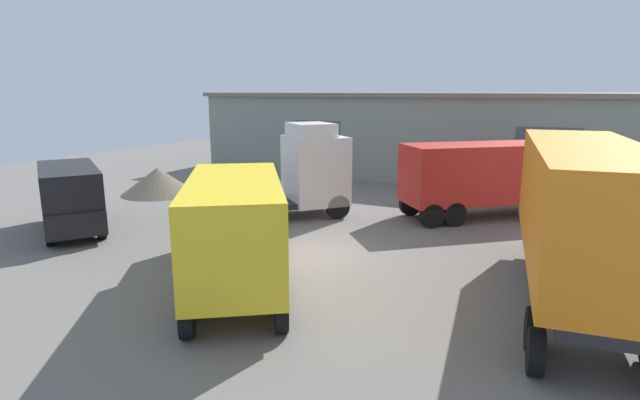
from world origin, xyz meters
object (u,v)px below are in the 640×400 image
Objects in this scene: tractor_unit_white at (305,173)px; box_truck_white at (493,175)px; box_truck_orange at (236,221)px; delivery_van_black at (70,197)px; container_trailer_grey at (583,206)px; gravel_pile at (158,181)px.

tractor_unit_white is 0.82× the size of box_truck_white.
delivery_van_black is at bearing 46.44° from box_truck_orange.
container_trailer_grey is at bearing -108.93° from box_truck_orange.
tractor_unit_white is 8.09m from box_truck_orange.
box_truck_white is at bearing 9.17° from gravel_pile.
tractor_unit_white is at bearing 164.33° from box_truck_white.
box_truck_orange is (1.92, -7.85, -0.11)m from tractor_unit_white.
tractor_unit_white is 9.39m from gravel_pile.
delivery_van_black is at bearing 174.29° from box_truck_white.
box_truck_white reaches higher than gravel_pile.
container_trailer_grey is 17.64m from delivery_van_black.
delivery_van_black is 8.96m from box_truck_orange.
container_trailer_grey reaches higher than box_truck_white.
container_trailer_grey is 1.22× the size of box_truck_white.
delivery_van_black is (-17.57, -0.97, -1.24)m from container_trailer_grey.
gravel_pile is at bearing 149.20° from box_truck_white.
box_truck_orange is at bearing -124.60° from tractor_unit_white.
box_truck_white is (-3.22, 8.81, -0.79)m from container_trailer_grey.
box_truck_orange is (8.83, -1.44, 0.41)m from delivery_van_black.
container_trailer_grey is at bearing 37.52° from delivery_van_black.
container_trailer_grey is at bearing -17.03° from gravel_pile.
gravel_pile is (-11.20, 8.51, -1.10)m from box_truck_orange.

